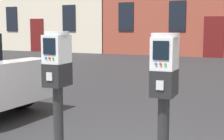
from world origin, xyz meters
TOP-DOWN VIEW (x-y plane):
  - parking_meter_near_kerb at (-0.87, -0.35)m, footprint 0.22×0.25m
  - parking_meter_twin_adjacent at (0.09, -0.35)m, footprint 0.22×0.25m

SIDE VIEW (x-z plane):
  - parking_meter_twin_adjacent at x=0.09m, z-range 0.40..1.75m
  - parking_meter_near_kerb at x=-0.87m, z-range 0.40..1.76m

